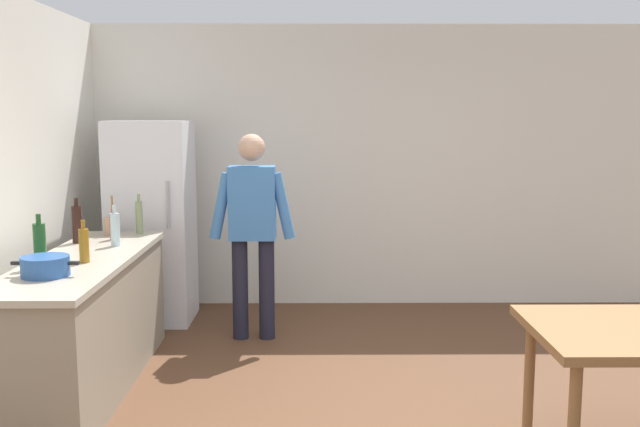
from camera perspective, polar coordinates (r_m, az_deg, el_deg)
name	(u,v)px	position (r m, az deg, el deg)	size (l,w,h in m)	color
wall_back	(360,167)	(6.87, 3.25, 3.81)	(6.40, 0.12, 2.70)	silver
kitchen_counter	(86,323)	(5.08, -18.47, -8.39)	(0.64, 2.20, 0.90)	gray
refrigerator	(152,222)	(6.47, -13.46, -0.67)	(0.70, 0.67, 1.80)	white
person	(253,222)	(5.77, -5.49, -0.73)	(0.70, 0.22, 1.70)	#1E1E2D
cooking_pot	(45,266)	(4.49, -21.38, -4.00)	(0.40, 0.28, 0.12)	#285193
utensil_jar	(111,225)	(5.85, -16.60, -0.91)	(0.11, 0.11, 0.32)	tan
bottle_sauce_red	(114,227)	(5.62, -16.39, -1.07)	(0.06, 0.06, 0.24)	#B22319
bottle_oil_amber	(84,245)	(4.80, -18.59, -2.43)	(0.06, 0.06, 0.28)	#996619
bottle_wine_green	(40,245)	(4.73, -21.78, -2.37)	(0.08, 0.08, 0.34)	#1E5123
bottle_wine_dark	(77,224)	(5.55, -19.10, -0.78)	(0.08, 0.08, 0.34)	black
bottle_water_clear	(115,229)	(5.34, -16.29, -1.21)	(0.07, 0.07, 0.30)	silver
bottle_vinegar_tall	(139,217)	(5.86, -14.46, -0.25)	(0.06, 0.06, 0.32)	gray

